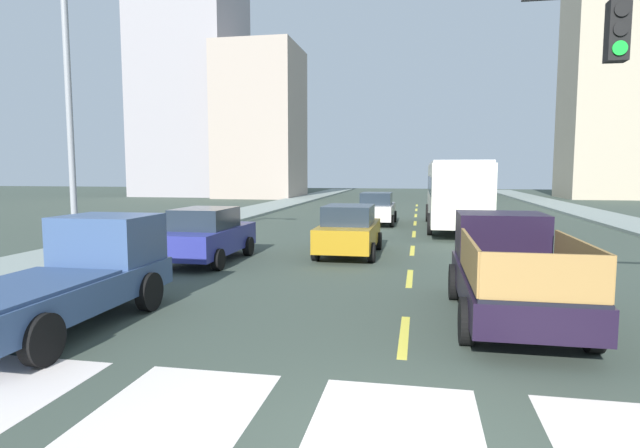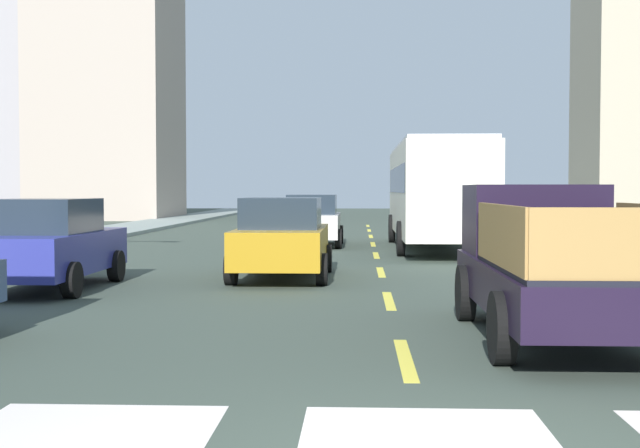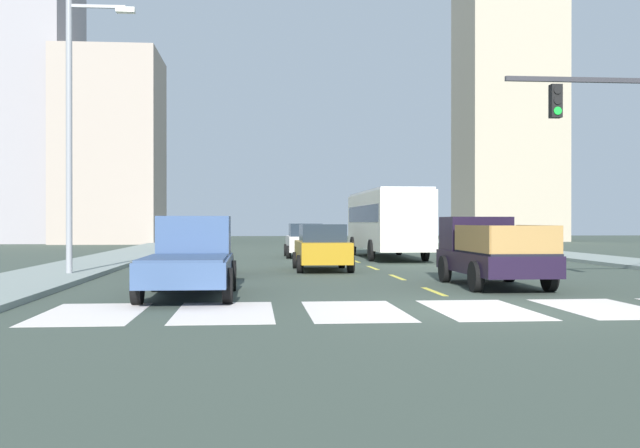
# 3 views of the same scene
# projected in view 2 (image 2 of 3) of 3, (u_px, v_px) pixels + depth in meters

# --- Properties ---
(lane_dash_0) EXTENTS (0.16, 2.40, 0.01)m
(lane_dash_0) POSITION_uv_depth(u_px,v_px,m) (405.00, 359.00, 9.52)
(lane_dash_0) COLOR yellow
(lane_dash_0) RESTS_ON ground
(lane_dash_1) EXTENTS (0.16, 2.40, 0.01)m
(lane_dash_1) POSITION_uv_depth(u_px,v_px,m) (389.00, 300.00, 14.51)
(lane_dash_1) COLOR yellow
(lane_dash_1) RESTS_ON ground
(lane_dash_2) EXTENTS (0.16, 2.40, 0.01)m
(lane_dash_2) POSITION_uv_depth(u_px,v_px,m) (381.00, 272.00, 19.50)
(lane_dash_2) COLOR yellow
(lane_dash_2) RESTS_ON ground
(lane_dash_3) EXTENTS (0.16, 2.40, 0.01)m
(lane_dash_3) POSITION_uv_depth(u_px,v_px,m) (376.00, 255.00, 24.49)
(lane_dash_3) COLOR yellow
(lane_dash_3) RESTS_ON ground
(lane_dash_4) EXTENTS (0.16, 2.40, 0.01)m
(lane_dash_4) POSITION_uv_depth(u_px,v_px,m) (373.00, 244.00, 29.48)
(lane_dash_4) COLOR yellow
(lane_dash_4) RESTS_ON ground
(lane_dash_5) EXTENTS (0.16, 2.40, 0.01)m
(lane_dash_5) POSITION_uv_depth(u_px,v_px,m) (371.00, 236.00, 34.47)
(lane_dash_5) COLOR yellow
(lane_dash_5) RESTS_ON ground
(lane_dash_6) EXTENTS (0.16, 2.40, 0.01)m
(lane_dash_6) POSITION_uv_depth(u_px,v_px,m) (369.00, 230.00, 39.47)
(lane_dash_6) COLOR yellow
(lane_dash_6) RESTS_ON ground
(lane_dash_7) EXTENTS (0.16, 2.40, 0.01)m
(lane_dash_7) POSITION_uv_depth(u_px,v_px,m) (368.00, 226.00, 44.46)
(lane_dash_7) COLOR yellow
(lane_dash_7) RESTS_ON ground
(pickup_stakebed) EXTENTS (2.18, 5.20, 1.96)m
(pickup_stakebed) POSITION_uv_depth(u_px,v_px,m) (552.00, 263.00, 11.12)
(pickup_stakebed) COLOR black
(pickup_stakebed) RESTS_ON ground
(city_bus) EXTENTS (2.72, 10.80, 3.32)m
(city_bus) POSITION_uv_depth(u_px,v_px,m) (436.00, 188.00, 27.05)
(city_bus) COLOR beige
(city_bus) RESTS_ON ground
(sedan_near_right) EXTENTS (2.02, 4.40, 1.72)m
(sedan_near_right) POSITION_uv_depth(u_px,v_px,m) (282.00, 238.00, 18.13)
(sedan_near_right) COLOR #A77917
(sedan_near_right) RESTS_ON ground
(sedan_near_left) EXTENTS (2.02, 4.40, 1.72)m
(sedan_near_left) POSITION_uv_depth(u_px,v_px,m) (312.00, 220.00, 28.56)
(sedan_near_left) COLOR beige
(sedan_near_left) RESTS_ON ground
(sedan_mid) EXTENTS (2.02, 4.40, 1.72)m
(sedan_mid) POSITION_uv_depth(u_px,v_px,m) (48.00, 244.00, 16.16)
(sedan_mid) COLOR navy
(sedan_mid) RESTS_ON ground
(block_mid_left) EXTENTS (8.28, 8.96, 15.95)m
(block_mid_left) POSITION_uv_depth(u_px,v_px,m) (109.00, 96.00, 55.34)
(block_mid_left) COLOR #A39385
(block_mid_left) RESTS_ON ground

